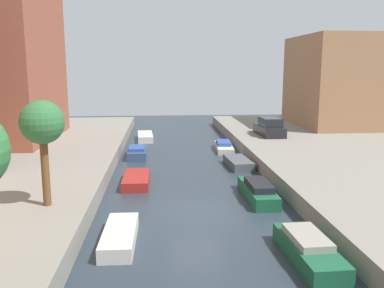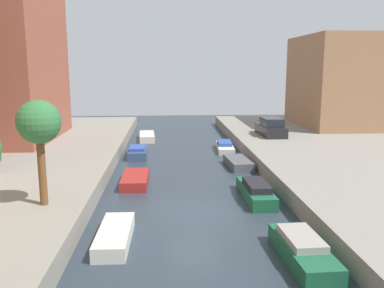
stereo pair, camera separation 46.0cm
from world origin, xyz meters
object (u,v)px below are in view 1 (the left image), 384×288
moored_boat_left_5 (145,137)px  moored_boat_right_3 (258,191)px  parked_car (269,128)px  moored_boat_right_5 (224,147)px  street_tree_2 (42,125)px  moored_boat_right_4 (238,163)px  moored_boat_left_3 (136,180)px  moored_boat_right_2 (309,250)px  low_block_right (345,81)px  moored_boat_left_4 (137,152)px  moored_boat_left_2 (120,236)px

moored_boat_left_5 → moored_boat_right_3: bearing=-70.5°
parked_car → moored_boat_right_5: 4.96m
street_tree_2 → moored_boat_right_4: 15.63m
moored_boat_left_3 → moored_boat_right_2: size_ratio=0.88×
parked_car → moored_boat_left_5: 12.25m
low_block_right → moored_boat_right_5: size_ratio=2.61×
moored_boat_right_3 → moored_boat_right_4: (0.32, 7.33, -0.13)m
moored_boat_right_3 → parked_car: bearing=72.8°
parked_car → moored_boat_left_5: bearing=160.8°
street_tree_2 → moored_boat_right_2: street_tree_2 is taller
low_block_right → moored_boat_left_4: 24.43m
moored_boat_right_2 → parked_car: bearing=78.6°
moored_boat_right_3 → moored_boat_right_5: bearing=89.0°
moored_boat_left_3 → moored_boat_right_2: bearing=-56.9°
moored_boat_right_3 → moored_boat_right_5: (0.23, 13.48, -0.12)m
moored_boat_left_4 → moored_boat_right_3: 13.36m
moored_boat_left_2 → moored_boat_right_2: moored_boat_right_2 is taller
low_block_right → moored_boat_left_5: size_ratio=2.57×
moored_boat_left_4 → moored_boat_right_3: (7.20, -11.25, 0.04)m
street_tree_2 → parked_car: (15.14, 18.27, -2.99)m
moored_boat_left_2 → moored_boat_left_4: moored_boat_left_4 is taller
moored_boat_left_4 → moored_boat_left_5: (0.40, 7.90, -0.07)m
parked_car → moored_boat_left_4: size_ratio=1.23×
moored_boat_right_4 → moored_boat_right_5: moored_boat_right_5 is taller
parked_car → moored_boat_right_2: parked_car is taller
parked_car → moored_boat_right_3: 15.90m
moored_boat_left_5 → street_tree_2: bearing=-99.3°
moored_boat_left_4 → moored_boat_right_4: moored_boat_left_4 is taller
moored_boat_right_4 → moored_boat_right_5: (-0.09, 6.15, 0.02)m
moored_boat_right_3 → moored_boat_right_4: moored_boat_right_3 is taller
low_block_right → moored_boat_right_5: 17.07m
moored_boat_left_2 → moored_boat_right_4: (7.36, 12.57, 0.00)m
parked_car → moored_boat_right_2: bearing=-101.4°
moored_boat_right_2 → moored_boat_left_2: bearing=163.6°
moored_boat_right_3 → moored_boat_right_4: bearing=87.5°
low_block_right → parked_car: bearing=-147.8°
moored_boat_left_4 → moored_boat_right_3: bearing=-57.4°
moored_boat_left_2 → parked_car: bearing=60.1°
parked_car → moored_boat_right_2: size_ratio=1.08×
low_block_right → moored_boat_left_3: 28.34m
parked_car → moored_boat_right_2: 22.99m
moored_boat_left_2 → moored_boat_left_3: 8.58m
low_block_right → moored_boat_left_3: bearing=-139.9°
moored_boat_right_2 → moored_boat_right_5: moored_boat_right_2 is taller
moored_boat_right_2 → moored_boat_right_4: moored_boat_right_2 is taller
moored_boat_left_2 → moored_boat_left_5: (0.24, 24.39, 0.02)m
street_tree_2 → parked_car: street_tree_2 is taller
moored_boat_left_5 → moored_boat_right_4: 13.80m
low_block_right → moored_boat_left_2: (-21.48, -26.51, -5.40)m
moored_boat_left_2 → moored_boat_left_5: 24.39m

